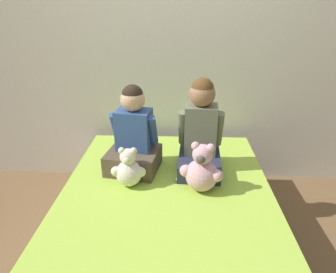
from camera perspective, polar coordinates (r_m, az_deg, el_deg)
name	(u,v)px	position (r m, az deg, el deg)	size (l,w,h in m)	color
ground_plane	(166,259)	(2.15, -0.35, -22.26)	(14.00, 14.00, 0.00)	brown
wall_behind_bed	(172,43)	(2.60, 0.69, 17.37)	(8.00, 0.06, 2.50)	silver
bed	(166,231)	(1.99, -0.36, -17.61)	(1.34, 1.90, 0.47)	#997F60
child_on_left	(134,137)	(2.08, -6.58, -0.09)	(0.39, 0.37, 0.60)	brown
child_on_right	(200,133)	(2.06, 6.20, 0.68)	(0.32, 0.41, 0.65)	#282D47
teddy_bear_held_by_left_child	(129,170)	(1.94, -7.50, -6.26)	(0.22, 0.17, 0.27)	silver
teddy_bear_held_by_right_child	(202,171)	(1.87, 6.43, -6.47)	(0.27, 0.20, 0.32)	#DBA3B2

